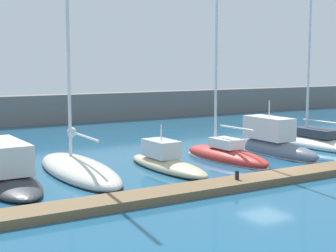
{
  "coord_description": "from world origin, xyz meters",
  "views": [
    {
      "loc": [
        -18.88,
        -20.79,
        5.91
      ],
      "look_at": [
        -3.47,
        4.72,
        2.28
      ],
      "focal_mm": 54.43,
      "sensor_mm": 36.0,
      "label": 1
    }
  ],
  "objects_px": {
    "motorboat_sand_fourth": "(166,163)",
    "mooring_buoy_red": "(270,117)",
    "motorboat_slate_sixth": "(273,142)",
    "sailboat_red_fifth": "(226,153)",
    "dock_bollard": "(237,175)",
    "sailboat_white_seventh": "(311,141)",
    "sailboat_ivory_third": "(78,169)",
    "mooring_buoy_white": "(72,132)"
  },
  "relations": [
    {
      "from": "sailboat_ivory_third",
      "to": "motorboat_slate_sixth",
      "type": "xyz_separation_m",
      "value": [
        13.4,
        -0.6,
        0.45
      ]
    },
    {
      "from": "mooring_buoy_red",
      "to": "mooring_buoy_white",
      "type": "height_order",
      "value": "mooring_buoy_white"
    },
    {
      "from": "sailboat_white_seventh",
      "to": "dock_bollard",
      "type": "height_order",
      "value": "sailboat_white_seventh"
    },
    {
      "from": "sailboat_red_fifth",
      "to": "sailboat_ivory_third",
      "type": "bearing_deg",
      "value": 83.06
    },
    {
      "from": "sailboat_ivory_third",
      "to": "mooring_buoy_white",
      "type": "height_order",
      "value": "sailboat_ivory_third"
    },
    {
      "from": "sailboat_red_fifth",
      "to": "mooring_buoy_red",
      "type": "distance_m",
      "value": 27.42
    },
    {
      "from": "motorboat_slate_sixth",
      "to": "sailboat_white_seventh",
      "type": "distance_m",
      "value": 4.8
    },
    {
      "from": "motorboat_sand_fourth",
      "to": "mooring_buoy_white",
      "type": "height_order",
      "value": "motorboat_sand_fourth"
    },
    {
      "from": "motorboat_sand_fourth",
      "to": "motorboat_slate_sixth",
      "type": "relative_size",
      "value": 0.95
    },
    {
      "from": "sailboat_ivory_third",
      "to": "motorboat_sand_fourth",
      "type": "relative_size",
      "value": 2.38
    },
    {
      "from": "motorboat_sand_fourth",
      "to": "sailboat_red_fifth",
      "type": "distance_m",
      "value": 4.66
    },
    {
      "from": "sailboat_white_seventh",
      "to": "mooring_buoy_red",
      "type": "relative_size",
      "value": 33.23
    },
    {
      "from": "sailboat_red_fifth",
      "to": "mooring_buoy_white",
      "type": "xyz_separation_m",
      "value": [
        -3.56,
        17.34,
        -0.43
      ]
    },
    {
      "from": "sailboat_ivory_third",
      "to": "mooring_buoy_white",
      "type": "xyz_separation_m",
      "value": [
        5.83,
        16.6,
        -0.31
      ]
    },
    {
      "from": "sailboat_ivory_third",
      "to": "mooring_buoy_red",
      "type": "height_order",
      "value": "sailboat_ivory_third"
    },
    {
      "from": "motorboat_slate_sixth",
      "to": "dock_bollard",
      "type": "height_order",
      "value": "motorboat_slate_sixth"
    },
    {
      "from": "motorboat_sand_fourth",
      "to": "mooring_buoy_red",
      "type": "relative_size",
      "value": 12.14
    },
    {
      "from": "mooring_buoy_red",
      "to": "motorboat_slate_sixth",
      "type": "bearing_deg",
      "value": -132.01
    },
    {
      "from": "sailboat_white_seventh",
      "to": "dock_bollard",
      "type": "relative_size",
      "value": 45.26
    },
    {
      "from": "sailboat_red_fifth",
      "to": "mooring_buoy_white",
      "type": "bearing_deg",
      "value": 9.17
    },
    {
      "from": "sailboat_ivory_third",
      "to": "mooring_buoy_white",
      "type": "distance_m",
      "value": 17.6
    },
    {
      "from": "motorboat_sand_fourth",
      "to": "mooring_buoy_red",
      "type": "bearing_deg",
      "value": -54.71
    },
    {
      "from": "mooring_buoy_red",
      "to": "dock_bollard",
      "type": "relative_size",
      "value": 1.36
    },
    {
      "from": "motorboat_slate_sixth",
      "to": "mooring_buoy_white",
      "type": "relative_size",
      "value": 8.96
    },
    {
      "from": "mooring_buoy_white",
      "to": "dock_bollard",
      "type": "relative_size",
      "value": 1.93
    },
    {
      "from": "mooring_buoy_red",
      "to": "dock_bollard",
      "type": "distance_m",
      "value": 34.27
    },
    {
      "from": "sailboat_white_seventh",
      "to": "mooring_buoy_white",
      "type": "relative_size",
      "value": 23.4
    },
    {
      "from": "motorboat_sand_fourth",
      "to": "mooring_buoy_white",
      "type": "xyz_separation_m",
      "value": [
        1.06,
        17.86,
        -0.38
      ]
    },
    {
      "from": "sailboat_red_fifth",
      "to": "dock_bollard",
      "type": "relative_size",
      "value": 34.02
    },
    {
      "from": "sailboat_red_fifth",
      "to": "motorboat_slate_sixth",
      "type": "height_order",
      "value": "sailboat_red_fifth"
    },
    {
      "from": "sailboat_white_seventh",
      "to": "sailboat_ivory_third",
      "type": "bearing_deg",
      "value": 91.61
    },
    {
      "from": "dock_bollard",
      "to": "motorboat_sand_fourth",
      "type": "bearing_deg",
      "value": 98.29
    },
    {
      "from": "motorboat_sand_fourth",
      "to": "dock_bollard",
      "type": "height_order",
      "value": "motorboat_sand_fourth"
    },
    {
      "from": "sailboat_white_seventh",
      "to": "mooring_buoy_red",
      "type": "bearing_deg",
      "value": -33.85
    },
    {
      "from": "motorboat_sand_fourth",
      "to": "sailboat_white_seventh",
      "type": "xyz_separation_m",
      "value": [
        13.32,
        1.65,
        -0.0
      ]
    },
    {
      "from": "sailboat_ivory_third",
      "to": "sailboat_white_seventh",
      "type": "bearing_deg",
      "value": -87.62
    },
    {
      "from": "sailboat_ivory_third",
      "to": "motorboat_sand_fourth",
      "type": "distance_m",
      "value": 4.93
    },
    {
      "from": "sailboat_ivory_third",
      "to": "mooring_buoy_red",
      "type": "xyz_separation_m",
      "value": [
        29.78,
        17.59,
        -0.31
      ]
    },
    {
      "from": "sailboat_ivory_third",
      "to": "sailboat_red_fifth",
      "type": "xyz_separation_m",
      "value": [
        9.39,
        -0.74,
        0.11
      ]
    },
    {
      "from": "motorboat_slate_sixth",
      "to": "mooring_buoy_white",
      "type": "bearing_deg",
      "value": 24.64
    },
    {
      "from": "sailboat_ivory_third",
      "to": "motorboat_sand_fourth",
      "type": "height_order",
      "value": "sailboat_ivory_third"
    },
    {
      "from": "sailboat_red_fifth",
      "to": "dock_bollard",
      "type": "distance_m",
      "value": 7.03
    }
  ]
}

